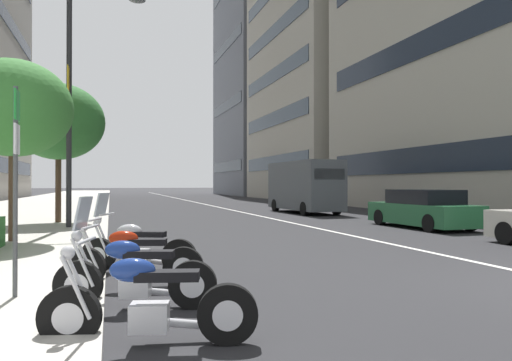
{
  "coord_description": "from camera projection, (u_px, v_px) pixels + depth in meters",
  "views": [
    {
      "loc": [
        -5.13,
        7.32,
        1.64
      ],
      "look_at": [
        12.83,
        1.75,
        1.78
      ],
      "focal_mm": 33.13,
      "sensor_mm": 36.0,
      "label": 1
    }
  ],
  "objects": [
    {
      "name": "sidewalk_right_plaza",
      "position": [
        40.0,
        207.0,
        32.19
      ],
      "size": [
        160.0,
        8.99,
        0.15
      ],
      "primitive_type": "cube",
      "color": "#B2ADA3",
      "rests_on": "ground"
    },
    {
      "name": "lane_centre_stripe",
      "position": [
        199.0,
        203.0,
        40.48
      ],
      "size": [
        110.0,
        0.16,
        0.01
      ],
      "primitive_type": "cube",
      "color": "silver",
      "rests_on": "ground"
    },
    {
      "name": "motorcycle_far_end_row",
      "position": [
        147.0,
        305.0,
        4.75
      ],
      "size": [
        0.76,
        2.16,
        1.09
      ],
      "rotation": [
        0.0,
        0.0,
        1.33
      ],
      "color": "black",
      "rests_on": "ground"
    },
    {
      "name": "motorcycle_by_sign_pole",
      "position": [
        132.0,
        276.0,
        6.17
      ],
      "size": [
        0.82,
        2.07,
        1.47
      ],
      "rotation": [
        0.0,
        0.0,
        1.28
      ],
      "color": "black",
      "rests_on": "ground"
    },
    {
      "name": "motorcycle_nearest_camera",
      "position": [
        133.0,
        261.0,
        7.43
      ],
      "size": [
        0.8,
        2.14,
        1.1
      ],
      "rotation": [
        0.0,
        0.0,
        1.31
      ],
      "color": "black",
      "rests_on": "ground"
    },
    {
      "name": "motorcycle_under_tarp",
      "position": [
        136.0,
        249.0,
        8.64
      ],
      "size": [
        0.99,
        2.04,
        1.48
      ],
      "rotation": [
        0.0,
        0.0,
        1.17
      ],
      "color": "black",
      "rests_on": "ground"
    },
    {
      "name": "car_lead_in_lane",
      "position": [
        423.0,
        210.0,
        17.6
      ],
      "size": [
        4.61,
        1.94,
        1.43
      ],
      "rotation": [
        0.0,
        0.0,
        0.01
      ],
      "color": "#236038",
      "rests_on": "ground"
    },
    {
      "name": "delivery_van_ahead",
      "position": [
        304.0,
        186.0,
        26.68
      ],
      "size": [
        6.14,
        2.28,
        2.89
      ],
      "rotation": [
        0.0,
        0.0,
        0.03
      ],
      "color": "#4C5156",
      "rests_on": "ground"
    },
    {
      "name": "parking_sign_by_curb",
      "position": [
        16.0,
        165.0,
        6.22
      ],
      "size": [
        0.32,
        0.06,
        2.78
      ],
      "color": "#47494C",
      "rests_on": "sidewalk_right_plaza"
    },
    {
      "name": "street_lamp_with_banners",
      "position": [
        81.0,
        83.0,
        16.41
      ],
      "size": [
        1.26,
        2.67,
        8.31
      ],
      "color": "#232326",
      "rests_on": "sidewalk_right_plaza"
    },
    {
      "name": "street_tree_near_plaza_corner",
      "position": [
        13.0,
        109.0,
        12.34
      ],
      "size": [
        2.99,
        2.99,
        4.75
      ],
      "color": "#473323",
      "rests_on": "sidewalk_right_plaza"
    },
    {
      "name": "street_tree_mid_sidewalk",
      "position": [
        58.0,
        122.0,
        18.36
      ],
      "size": [
        3.49,
        3.49,
        5.4
      ],
      "color": "#473323",
      "rests_on": "sidewalk_right_plaza"
    },
    {
      "name": "office_tower_far_left_down_avenue",
      "position": [
        278.0,
        24.0,
        73.46
      ],
      "size": [
        19.03,
        16.67,
        53.05
      ],
      "color": "slate",
      "rests_on": "ground"
    }
  ]
}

